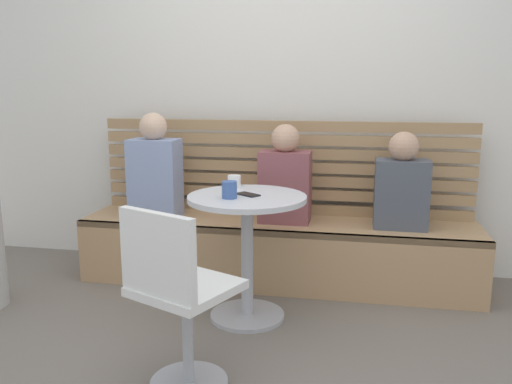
{
  "coord_description": "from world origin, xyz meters",
  "views": [
    {
      "loc": [
        0.53,
        -2.27,
        1.36
      ],
      "look_at": [
        -0.04,
        0.66,
        0.75
      ],
      "focal_mm": 37.18,
      "sensor_mm": 36.0,
      "label": 1
    }
  ],
  "objects_px": {
    "white_chair": "(177,293)",
    "person_child_left": "(285,179)",
    "cup_ceramic_white": "(234,181)",
    "phone_on_table": "(248,194)",
    "cup_mug_blue": "(229,190)",
    "cafe_table": "(247,233)",
    "person_child_middle": "(402,186)",
    "person_adult": "(155,171)",
    "booth_bench": "(277,252)"
  },
  "relations": [
    {
      "from": "white_chair",
      "to": "person_child_left",
      "type": "distance_m",
      "value": 1.46
    },
    {
      "from": "person_child_left",
      "to": "cup_ceramic_white",
      "type": "relative_size",
      "value": 8.28
    },
    {
      "from": "white_chair",
      "to": "phone_on_table",
      "type": "relative_size",
      "value": 6.07
    },
    {
      "from": "cup_mug_blue",
      "to": "phone_on_table",
      "type": "relative_size",
      "value": 0.68
    },
    {
      "from": "cup_ceramic_white",
      "to": "person_child_left",
      "type": "bearing_deg",
      "value": 52.94
    },
    {
      "from": "cafe_table",
      "to": "phone_on_table",
      "type": "relative_size",
      "value": 5.29
    },
    {
      "from": "cafe_table",
      "to": "person_child_middle",
      "type": "height_order",
      "value": "person_child_middle"
    },
    {
      "from": "person_child_left",
      "to": "cup_ceramic_white",
      "type": "distance_m",
      "value": 0.45
    },
    {
      "from": "cafe_table",
      "to": "person_child_left",
      "type": "relative_size",
      "value": 1.12
    },
    {
      "from": "cafe_table",
      "to": "person_adult",
      "type": "xyz_separation_m",
      "value": [
        -0.77,
        0.56,
        0.25
      ]
    },
    {
      "from": "person_child_left",
      "to": "white_chair",
      "type": "bearing_deg",
      "value": -101.09
    },
    {
      "from": "booth_bench",
      "to": "cup_mug_blue",
      "type": "distance_m",
      "value": 0.91
    },
    {
      "from": "person_child_left",
      "to": "person_child_middle",
      "type": "relative_size",
      "value": 1.06
    },
    {
      "from": "white_chair",
      "to": "person_adult",
      "type": "distance_m",
      "value": 1.54
    },
    {
      "from": "cafe_table",
      "to": "booth_bench",
      "type": "bearing_deg",
      "value": 82.32
    },
    {
      "from": "person_adult",
      "to": "person_child_left",
      "type": "relative_size",
      "value": 1.1
    },
    {
      "from": "booth_bench",
      "to": "cup_mug_blue",
      "type": "height_order",
      "value": "cup_mug_blue"
    },
    {
      "from": "booth_bench",
      "to": "cafe_table",
      "type": "relative_size",
      "value": 3.65
    },
    {
      "from": "person_child_left",
      "to": "person_child_middle",
      "type": "bearing_deg",
      "value": -0.48
    },
    {
      "from": "person_adult",
      "to": "phone_on_table",
      "type": "bearing_deg",
      "value": -35.25
    },
    {
      "from": "booth_bench",
      "to": "person_adult",
      "type": "height_order",
      "value": "person_adult"
    },
    {
      "from": "person_child_left",
      "to": "cafe_table",
      "type": "bearing_deg",
      "value": -102.46
    },
    {
      "from": "phone_on_table",
      "to": "cafe_table",
      "type": "bearing_deg",
      "value": -161.55
    },
    {
      "from": "person_child_left",
      "to": "cup_mug_blue",
      "type": "distance_m",
      "value": 0.73
    },
    {
      "from": "person_adult",
      "to": "phone_on_table",
      "type": "distance_m",
      "value": 0.95
    },
    {
      "from": "person_child_middle",
      "to": "phone_on_table",
      "type": "relative_size",
      "value": 4.47
    },
    {
      "from": "person_adult",
      "to": "person_child_middle",
      "type": "bearing_deg",
      "value": 1.25
    },
    {
      "from": "booth_bench",
      "to": "person_adult",
      "type": "xyz_separation_m",
      "value": [
        -0.86,
        -0.04,
        0.54
      ]
    },
    {
      "from": "booth_bench",
      "to": "person_adult",
      "type": "bearing_deg",
      "value": -177.5
    },
    {
      "from": "person_child_middle",
      "to": "cup_mug_blue",
      "type": "bearing_deg",
      "value": -144.78
    },
    {
      "from": "cup_ceramic_white",
      "to": "cup_mug_blue",
      "type": "bearing_deg",
      "value": -80.96
    },
    {
      "from": "cup_mug_blue",
      "to": "phone_on_table",
      "type": "height_order",
      "value": "cup_mug_blue"
    },
    {
      "from": "person_adult",
      "to": "white_chair",
      "type": "bearing_deg",
      "value": -65.26
    },
    {
      "from": "person_adult",
      "to": "person_child_left",
      "type": "xyz_separation_m",
      "value": [
        0.91,
        0.04,
        -0.03
      ]
    },
    {
      "from": "person_child_middle",
      "to": "cup_ceramic_white",
      "type": "xyz_separation_m",
      "value": [
        -1.03,
        -0.35,
        0.06
      ]
    },
    {
      "from": "person_adult",
      "to": "cup_ceramic_white",
      "type": "distance_m",
      "value": 0.71
    },
    {
      "from": "cup_ceramic_white",
      "to": "person_adult",
      "type": "bearing_deg",
      "value": 154.1
    },
    {
      "from": "cafe_table",
      "to": "person_adult",
      "type": "distance_m",
      "value": 0.99
    },
    {
      "from": "booth_bench",
      "to": "white_chair",
      "type": "height_order",
      "value": "white_chair"
    },
    {
      "from": "booth_bench",
      "to": "phone_on_table",
      "type": "height_order",
      "value": "phone_on_table"
    },
    {
      "from": "white_chair",
      "to": "cup_ceramic_white",
      "type": "relative_size",
      "value": 10.63
    },
    {
      "from": "person_child_left",
      "to": "person_child_middle",
      "type": "xyz_separation_m",
      "value": [
        0.76,
        -0.01,
        -0.02
      ]
    },
    {
      "from": "cup_mug_blue",
      "to": "phone_on_table",
      "type": "distance_m",
      "value": 0.14
    },
    {
      "from": "booth_bench",
      "to": "cafe_table",
      "type": "bearing_deg",
      "value": -97.68
    },
    {
      "from": "person_child_left",
      "to": "cup_ceramic_white",
      "type": "xyz_separation_m",
      "value": [
        -0.27,
        -0.35,
        0.04
      ]
    },
    {
      "from": "person_child_middle",
      "to": "phone_on_table",
      "type": "xyz_separation_m",
      "value": [
        -0.89,
        -0.59,
        0.03
      ]
    },
    {
      "from": "cup_mug_blue",
      "to": "person_child_middle",
      "type": "bearing_deg",
      "value": 35.22
    },
    {
      "from": "person_adult",
      "to": "person_child_middle",
      "type": "height_order",
      "value": "person_adult"
    },
    {
      "from": "booth_bench",
      "to": "person_child_left",
      "type": "bearing_deg",
      "value": 5.82
    },
    {
      "from": "cafe_table",
      "to": "phone_on_table",
      "type": "height_order",
      "value": "phone_on_table"
    }
  ]
}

